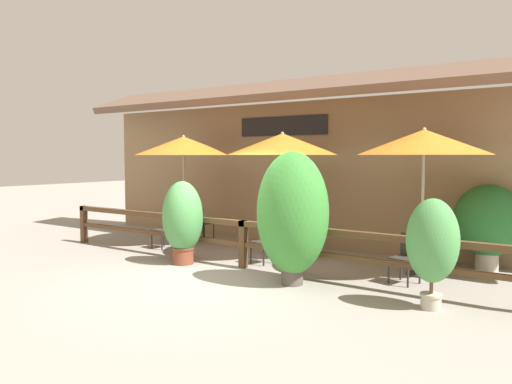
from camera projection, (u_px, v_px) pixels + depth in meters
ground_plane at (209, 278)px, 9.15m from camera, size 60.00×60.00×0.00m
building_facade at (316, 159)px, 12.35m from camera, size 14.28×1.49×4.23m
patio_railing at (243, 233)px, 9.96m from camera, size 10.40×0.14×0.95m
patio_umbrella_near at (184, 146)px, 12.62m from camera, size 2.44×2.44×2.77m
dining_table_near at (184, 221)px, 12.75m from camera, size 1.00×1.00×0.73m
chair_near_streetside at (165, 228)px, 12.15m from camera, size 0.45×0.45×0.87m
chair_near_wallside at (202, 221)px, 13.39m from camera, size 0.47×0.47×0.87m
patio_umbrella_middle at (282, 144)px, 10.91m from camera, size 2.44×2.44×2.77m
dining_table_middle at (282, 231)px, 11.04m from camera, size 1.00×1.00×0.73m
chair_middle_streetside at (266, 240)px, 10.43m from camera, size 0.49×0.49×0.87m
chair_middle_wallside at (298, 231)px, 11.65m from camera, size 0.48×0.48×0.87m
patio_umbrella_far at (424, 142)px, 9.23m from camera, size 2.44×2.44×2.77m
dining_table_far at (422, 244)px, 9.37m from camera, size 1.00×1.00×0.73m
chair_far_streetside at (407, 256)px, 8.77m from camera, size 0.51×0.51×0.87m
chair_far_wallside at (437, 244)px, 9.95m from camera, size 0.48×0.48×0.87m
potted_plant_broad_leaf at (292, 214)px, 8.63m from camera, size 1.28×1.16×2.32m
potted_plant_corner_fern at (432, 243)px, 7.24m from camera, size 0.76×0.68×1.63m
potted_plant_small_flowering at (183, 220)px, 10.29m from camera, size 0.88×0.79×1.72m
potted_plant_entrance_palm at (488, 222)px, 9.66m from camera, size 1.29×1.16×1.70m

